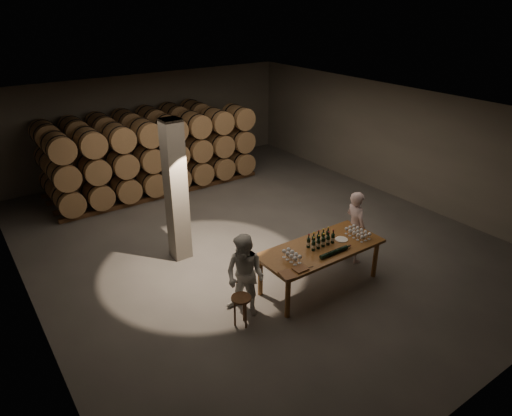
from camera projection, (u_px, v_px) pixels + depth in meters
room at (176, 192)px, 9.85m from camera, size 12.00×12.00×12.00m
tasting_table at (321, 252)px, 9.13m from camera, size 2.60×1.10×0.90m
barrel_stack_back at (130, 146)px, 14.15m from camera, size 5.48×0.95×2.31m
barrel_stack_front at (160, 156)px, 13.32m from camera, size 6.26×0.95×2.31m
bottle_cluster at (321, 240)px, 9.11m from camera, size 0.60×0.23×0.30m
lying_bottles at (334, 252)px, 8.83m from camera, size 0.79×0.09×0.09m
glass_cluster_left at (292, 254)px, 8.58m from camera, size 0.20×0.42×0.18m
glass_cluster_right at (358, 232)px, 9.44m from camera, size 0.30×0.52×0.16m
plate at (341, 239)px, 9.35m from camera, size 0.26×0.26×0.01m
notebook_near at (301, 269)px, 8.33m from camera, size 0.26×0.21×0.03m
notebook_corner at (288, 275)px, 8.16m from camera, size 0.29×0.35×0.03m
pen at (310, 267)px, 8.40m from camera, size 0.14×0.04×0.01m
stool at (241, 302)px, 8.12m from camera, size 0.36×0.36×0.60m
person_man at (355, 227)px, 10.03m from camera, size 0.49×0.66×1.66m
person_woman at (245, 276)px, 8.31m from camera, size 0.90×0.98×1.63m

